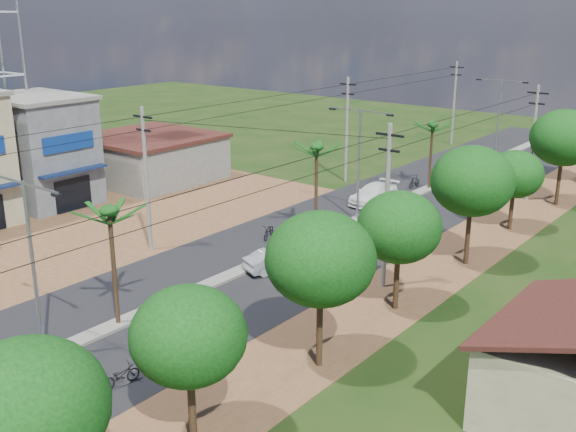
# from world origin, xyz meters

# --- Properties ---
(ground) EXTENTS (160.00, 160.00, 0.00)m
(ground) POSITION_xyz_m (0.00, 0.00, 0.00)
(ground) COLOR black
(ground) RESTS_ON ground
(road) EXTENTS (12.00, 110.00, 0.04)m
(road) POSITION_xyz_m (0.00, 15.00, 0.02)
(road) COLOR black
(road) RESTS_ON ground
(median) EXTENTS (1.00, 90.00, 0.18)m
(median) POSITION_xyz_m (0.00, 18.00, 0.09)
(median) COLOR #605E56
(median) RESTS_ON ground
(dirt_lot_west) EXTENTS (18.00, 46.00, 0.04)m
(dirt_lot_west) POSITION_xyz_m (-15.00, 8.00, 0.02)
(dirt_lot_west) COLOR brown
(dirt_lot_west) RESTS_ON ground
(dirt_shoulder_east) EXTENTS (5.00, 90.00, 0.03)m
(dirt_shoulder_east) POSITION_xyz_m (8.50, 15.00, 0.01)
(dirt_shoulder_east) COLOR brown
(dirt_shoulder_east) RESTS_ON ground
(shophouse_grey) EXTENTS (9.00, 6.40, 8.30)m
(shophouse_grey) POSITION_xyz_m (-21.98, 14.00, 4.16)
(shophouse_grey) COLOR #494D51
(shophouse_grey) RESTS_ON ground
(low_shed) EXTENTS (10.40, 10.40, 3.95)m
(low_shed) POSITION_xyz_m (-21.00, 24.00, 1.97)
(low_shed) COLOR #605E56
(low_shed) RESTS_ON ground
(tree_east_a) EXTENTS (4.40, 4.40, 6.37)m
(tree_east_a) POSITION_xyz_m (9.50, -6.00, 4.49)
(tree_east_a) COLOR black
(tree_east_a) RESTS_ON ground
(tree_east_b) EXTENTS (4.00, 4.00, 5.83)m
(tree_east_b) POSITION_xyz_m (9.30, 0.00, 4.11)
(tree_east_b) COLOR black
(tree_east_b) RESTS_ON ground
(tree_east_c) EXTENTS (4.60, 4.60, 6.83)m
(tree_east_c) POSITION_xyz_m (9.70, 7.00, 4.86)
(tree_east_c) COLOR black
(tree_east_c) RESTS_ON ground
(tree_east_d) EXTENTS (4.20, 4.20, 6.13)m
(tree_east_d) POSITION_xyz_m (9.40, 14.00, 4.34)
(tree_east_d) COLOR black
(tree_east_d) RESTS_ON ground
(tree_east_e) EXTENTS (4.80, 4.80, 7.14)m
(tree_east_e) POSITION_xyz_m (9.60, 22.00, 5.09)
(tree_east_e) COLOR black
(tree_east_e) RESTS_ON ground
(tree_east_f) EXTENTS (3.80, 3.80, 5.52)m
(tree_east_f) POSITION_xyz_m (9.20, 30.00, 3.89)
(tree_east_f) COLOR black
(tree_east_f) RESTS_ON ground
(tree_east_g) EXTENTS (5.00, 5.00, 7.38)m
(tree_east_g) POSITION_xyz_m (9.80, 38.00, 5.24)
(tree_east_g) COLOR black
(tree_east_g) RESTS_ON ground
(palm_median_near) EXTENTS (2.00, 2.00, 6.15)m
(palm_median_near) POSITION_xyz_m (0.00, 4.00, 5.54)
(palm_median_near) COLOR black
(palm_median_near) RESTS_ON ground
(palm_median_mid) EXTENTS (2.00, 2.00, 6.55)m
(palm_median_mid) POSITION_xyz_m (0.00, 20.00, 5.90)
(palm_median_mid) COLOR black
(palm_median_mid) RESTS_ON ground
(palm_median_far) EXTENTS (2.00, 2.00, 5.85)m
(palm_median_far) POSITION_xyz_m (0.00, 36.00, 5.26)
(palm_median_far) COLOR black
(palm_median_far) RESTS_ON ground
(streetlight_near) EXTENTS (5.10, 0.18, 8.00)m
(streetlight_near) POSITION_xyz_m (0.00, 0.00, 4.79)
(streetlight_near) COLOR gray
(streetlight_near) RESTS_ON ground
(streetlight_mid) EXTENTS (5.10, 0.18, 8.00)m
(streetlight_mid) POSITION_xyz_m (0.00, 25.00, 4.79)
(streetlight_mid) COLOR gray
(streetlight_mid) RESTS_ON ground
(streetlight_far) EXTENTS (5.10, 0.18, 8.00)m
(streetlight_far) POSITION_xyz_m (0.00, 50.00, 4.79)
(streetlight_far) COLOR gray
(streetlight_far) RESTS_ON ground
(utility_pole_w_b) EXTENTS (1.60, 0.24, 9.00)m
(utility_pole_w_b) POSITION_xyz_m (-7.00, 12.00, 4.76)
(utility_pole_w_b) COLOR #605E56
(utility_pole_w_b) RESTS_ON ground
(utility_pole_w_c) EXTENTS (1.60, 0.24, 9.00)m
(utility_pole_w_c) POSITION_xyz_m (-7.00, 34.00, 4.76)
(utility_pole_w_c) COLOR #605E56
(utility_pole_w_c) RESTS_ON ground
(utility_pole_w_d) EXTENTS (1.60, 0.24, 9.00)m
(utility_pole_w_d) POSITION_xyz_m (-7.00, 55.00, 4.76)
(utility_pole_w_d) COLOR #605E56
(utility_pole_w_d) RESTS_ON ground
(utility_pole_e_b) EXTENTS (1.60, 0.24, 9.00)m
(utility_pole_e_b) POSITION_xyz_m (7.50, 16.00, 4.76)
(utility_pole_e_b) COLOR #605E56
(utility_pole_e_b) RESTS_ON ground
(utility_pole_e_c) EXTENTS (1.60, 0.24, 9.00)m
(utility_pole_e_c) POSITION_xyz_m (7.50, 38.00, 4.76)
(utility_pole_e_c) COLOR #605E56
(utility_pole_e_c) RESTS_ON ground
(car_silver_mid) EXTENTS (2.73, 4.14, 1.29)m
(car_silver_mid) POSITION_xyz_m (1.50, 14.21, 0.64)
(car_silver_mid) COLOR #989A9F
(car_silver_mid) RESTS_ON ground
(car_white_far) EXTENTS (2.08, 5.04, 1.46)m
(car_white_far) POSITION_xyz_m (-1.50, 29.65, 0.73)
(car_white_far) COLOR silver
(car_white_far) RESTS_ON ground
(moto_rider_east) EXTENTS (0.85, 1.75, 0.88)m
(moto_rider_east) POSITION_xyz_m (4.41, 0.68, 0.44)
(moto_rider_east) COLOR black
(moto_rider_east) RESTS_ON ground
(moto_rider_west_a) EXTENTS (1.33, 1.97, 0.98)m
(moto_rider_west_a) POSITION_xyz_m (-2.52, 18.23, 0.49)
(moto_rider_west_a) COLOR black
(moto_rider_west_a) RESTS_ON ground
(moto_rider_west_b) EXTENTS (0.54, 1.69, 1.00)m
(moto_rider_west_b) POSITION_xyz_m (-1.20, 35.72, 0.50)
(moto_rider_west_b) COLOR black
(moto_rider_west_b) RESTS_ON ground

